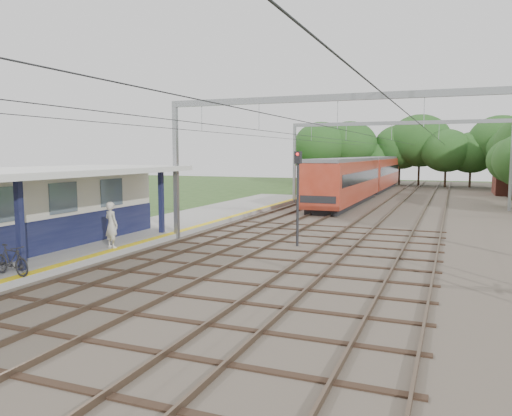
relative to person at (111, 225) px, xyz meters
The scene contains 11 objects.
ground 12.04m from the person, 62.09° to the right, with size 160.00×160.00×0.00m, color #2D4C1E.
ballast_bed 21.71m from the person, 63.71° to the left, with size 18.00×90.00×0.10m, color #473D33.
platform 4.09m from the person, 118.99° to the left, with size 5.00×52.00×0.35m, color gray.
yellow_stripe 3.59m from the person, 84.17° to the left, with size 0.45×52.00×0.01m, color yellow.
rail_tracks 20.72m from the person, 69.93° to the left, with size 11.80×88.00×0.15m.
catenary_system 17.73m from the person, 58.58° to the left, with size 17.22×88.00×7.00m.
tree_band 47.63m from the person, 78.53° to the left, with size 31.72×30.88×8.82m.
person is the anchor object (origin of this frame).
bicycle 5.31m from the person, 90.00° to the right, with size 0.49×1.74×1.05m, color black.
train 34.43m from the person, 81.48° to the left, with size 2.99×37.23×3.92m.
signal_post 8.49m from the person, 33.68° to the left, with size 0.35×0.30×4.51m.
Camera 1 is at (8.07, -6.89, 4.42)m, focal length 35.00 mm.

